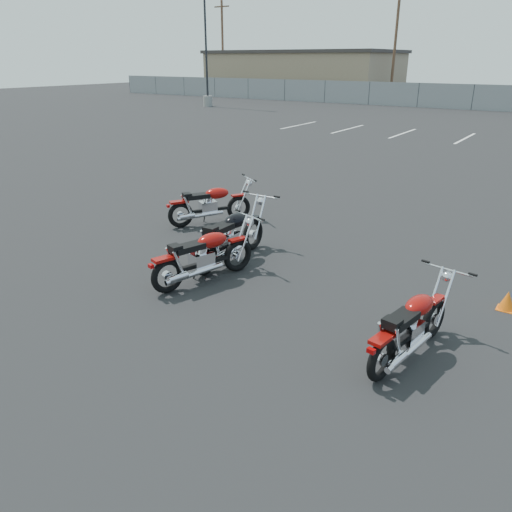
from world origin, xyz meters
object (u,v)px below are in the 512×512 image
Objects in this scene: motorcycle_front_red at (210,204)px; motorcycle_rear_red at (411,327)px; motorcycle_second_black at (230,236)px; motorcycle_third_red at (204,256)px.

motorcycle_front_red is 6.21m from motorcycle_rear_red.
motorcycle_front_red is 0.99× the size of motorcycle_rear_red.
motorcycle_front_red is at bearing 138.25° from motorcycle_second_black.
motorcycle_front_red is 2.35m from motorcycle_second_black.
motorcycle_third_red is at bearing -52.73° from motorcycle_front_red.
motorcycle_front_red is at bearing 152.45° from motorcycle_rear_red.
motorcycle_front_red is at bearing 127.27° from motorcycle_third_red.
motorcycle_rear_red is (5.51, -2.87, -0.02)m from motorcycle_front_red.
motorcycle_second_black is 0.98m from motorcycle_third_red.
motorcycle_second_black is at bearing -41.75° from motorcycle_front_red.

